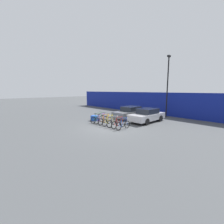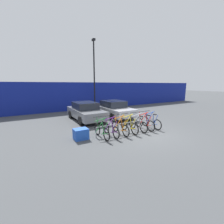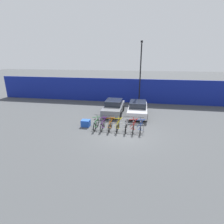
% 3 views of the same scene
% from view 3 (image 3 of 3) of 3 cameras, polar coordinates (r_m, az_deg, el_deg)
% --- Properties ---
extents(ground_plane, '(120.00, 120.00, 0.00)m').
position_cam_3_polar(ground_plane, '(13.48, 4.33, -7.01)').
color(ground_plane, '#424447').
extents(hoarding_wall, '(36.00, 0.16, 2.97)m').
position_cam_3_polar(hoarding_wall, '(22.12, 6.95, 6.85)').
color(hoarding_wall, navy).
rests_on(hoarding_wall, ground).
extents(bike_rack, '(4.09, 0.04, 0.57)m').
position_cam_3_polar(bike_rack, '(13.97, 2.00, -3.85)').
color(bike_rack, gray).
rests_on(bike_rack, ground).
extents(bicycle_green, '(0.68, 1.71, 1.05)m').
position_cam_3_polar(bicycle_green, '(14.22, -5.20, -4.03)').
color(bicycle_green, black).
rests_on(bicycle_green, ground).
extents(bicycle_purple, '(0.68, 1.71, 1.05)m').
position_cam_3_polar(bicycle_purple, '(14.09, -3.02, -4.18)').
color(bicycle_purple, black).
rests_on(bicycle_purple, ground).
extents(bicycle_orange, '(0.68, 1.71, 1.05)m').
position_cam_3_polar(bicycle_orange, '(13.97, -0.57, -4.35)').
color(bicycle_orange, black).
rests_on(bicycle_orange, ground).
extents(bicycle_yellow, '(0.68, 1.71, 1.05)m').
position_cam_3_polar(bicycle_yellow, '(13.88, 1.93, -4.51)').
color(bicycle_yellow, black).
rests_on(bicycle_yellow, ground).
extents(bicycle_silver, '(0.68, 1.71, 1.05)m').
position_cam_3_polar(bicycle_silver, '(13.81, 4.62, -4.68)').
color(bicycle_silver, black).
rests_on(bicycle_silver, ground).
extents(bicycle_red, '(0.68, 1.71, 1.05)m').
position_cam_3_polar(bicycle_red, '(13.78, 7.00, -4.82)').
color(bicycle_red, black).
rests_on(bicycle_red, ground).
extents(bicycle_blue, '(0.68, 1.71, 1.05)m').
position_cam_3_polar(bicycle_blue, '(13.77, 9.27, -4.94)').
color(bicycle_blue, black).
rests_on(bicycle_blue, ground).
extents(car_grey, '(1.91, 4.32, 1.40)m').
position_cam_3_polar(car_grey, '(17.88, 0.57, 1.73)').
color(car_grey, slate).
rests_on(car_grey, ground).
extents(car_silver, '(1.91, 4.25, 1.40)m').
position_cam_3_polar(car_silver, '(17.45, 8.38, 1.12)').
color(car_silver, '#B7B7BC').
rests_on(car_silver, ground).
extents(lamp_post, '(0.24, 0.44, 7.24)m').
position_cam_3_polar(lamp_post, '(20.76, 9.25, 13.00)').
color(lamp_post, black).
rests_on(lamp_post, ground).
extents(cargo_crate, '(0.70, 0.56, 0.55)m').
position_cam_3_polar(cargo_crate, '(14.85, -8.59, -3.62)').
color(cargo_crate, blue).
rests_on(cargo_crate, ground).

